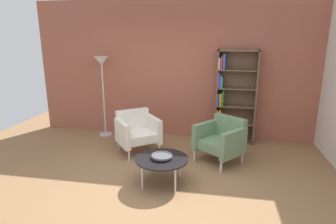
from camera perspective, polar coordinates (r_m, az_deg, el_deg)
The scene contains 8 objects.
ground_plane at distance 4.23m, azimuth -2.27°, elevation -15.51°, with size 8.32×8.32×0.00m, color olive.
brick_back_panel at distance 6.11m, azimuth 2.65°, elevation 8.42°, with size 6.40×0.12×2.90m, color #9E5642.
bookshelf_tall at distance 5.94m, azimuth 12.79°, elevation 2.82°, with size 0.80×0.30×1.90m.
coffee_table_low at distance 4.26m, azimuth -1.26°, elevation -9.65°, with size 0.80×0.80×0.40m.
decorative_bowl at distance 4.23m, azimuth -1.26°, elevation -8.86°, with size 0.32×0.32×0.05m.
armchair_corner_red at distance 5.41m, azimuth -6.28°, elevation -3.78°, with size 0.95×0.94×0.78m.
armchair_near_window at distance 5.04m, azimuth 10.68°, elevation -5.35°, with size 0.95×0.94×0.78m.
floor_lamp_torchiere at distance 6.24m, azimuth -13.16°, elevation 8.18°, with size 0.32×0.32×1.74m.
Camera 1 is at (0.81, -3.55, 2.14)m, focal length 30.23 mm.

